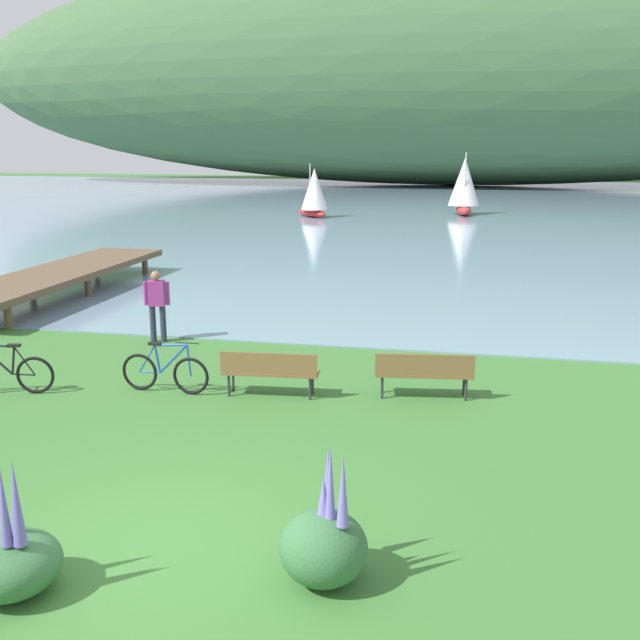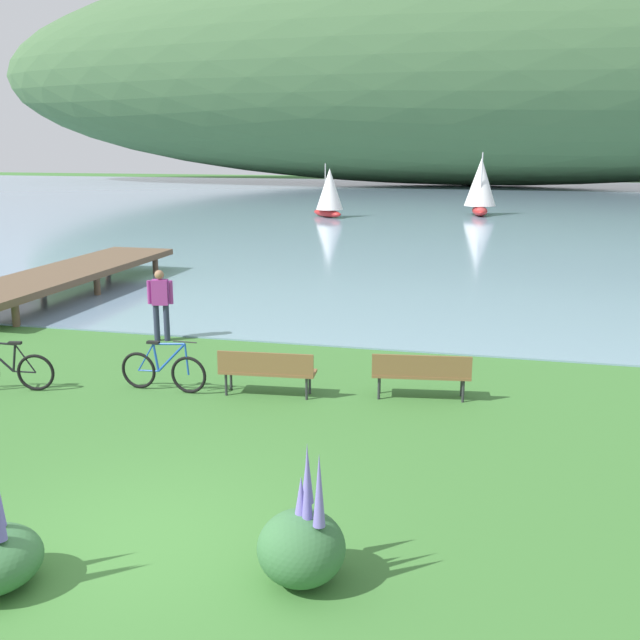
{
  "view_description": "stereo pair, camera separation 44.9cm",
  "coord_description": "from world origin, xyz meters",
  "px_view_note": "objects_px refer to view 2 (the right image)",
  "views": [
    {
      "loc": [
        3.57,
        -7.25,
        4.6
      ],
      "look_at": [
        0.41,
        7.44,
        1.0
      ],
      "focal_mm": 41.45,
      "sensor_mm": 36.0,
      "label": 1
    },
    {
      "loc": [
        4.0,
        -7.15,
        4.6
      ],
      "look_at": [
        0.41,
        7.44,
        1.0
      ],
      "focal_mm": 41.45,
      "sensor_mm": 36.0,
      "label": 2
    }
  ],
  "objects_px": {
    "bicycle_beside_path": "(8,370)",
    "park_bench_near_camera": "(421,372)",
    "bicycle_leaning_near_bench": "(163,371)",
    "sailboat_far_off": "(481,186)",
    "person_at_shoreline": "(160,301)",
    "park_bench_further_along": "(267,369)",
    "sailboat_toward_hillside": "(329,192)"
  },
  "relations": [
    {
      "from": "sailboat_far_off",
      "to": "sailboat_toward_hillside",
      "type": "bearing_deg",
      "value": -156.78
    },
    {
      "from": "person_at_shoreline",
      "to": "park_bench_further_along",
      "type": "bearing_deg",
      "value": -41.14
    },
    {
      "from": "park_bench_near_camera",
      "to": "person_at_shoreline",
      "type": "xyz_separation_m",
      "value": [
        -6.47,
        2.69,
        0.46
      ]
    },
    {
      "from": "park_bench_further_along",
      "to": "sailboat_toward_hillside",
      "type": "distance_m",
      "value": 33.98
    },
    {
      "from": "park_bench_near_camera",
      "to": "sailboat_toward_hillside",
      "type": "xyz_separation_m",
      "value": [
        -9.39,
        32.8,
        1.09
      ]
    },
    {
      "from": "person_at_shoreline",
      "to": "sailboat_toward_hillside",
      "type": "relative_size",
      "value": 0.51
    },
    {
      "from": "park_bench_near_camera",
      "to": "sailboat_toward_hillside",
      "type": "bearing_deg",
      "value": 105.98
    },
    {
      "from": "bicycle_leaning_near_bench",
      "to": "sailboat_far_off",
      "type": "height_order",
      "value": "sailboat_far_off"
    },
    {
      "from": "park_bench_near_camera",
      "to": "bicycle_beside_path",
      "type": "bearing_deg",
      "value": -169.78
    },
    {
      "from": "bicycle_beside_path",
      "to": "person_at_shoreline",
      "type": "xyz_separation_m",
      "value": [
        1.22,
        4.08,
        0.58
      ]
    },
    {
      "from": "park_bench_further_along",
      "to": "park_bench_near_camera",
      "type": "bearing_deg",
      "value": 10.27
    },
    {
      "from": "bicycle_beside_path",
      "to": "park_bench_near_camera",
      "type": "bearing_deg",
      "value": 10.22
    },
    {
      "from": "park_bench_further_along",
      "to": "bicycle_leaning_near_bench",
      "type": "height_order",
      "value": "bicycle_leaning_near_bench"
    },
    {
      "from": "park_bench_near_camera",
      "to": "bicycle_leaning_near_bench",
      "type": "relative_size",
      "value": 1.04
    },
    {
      "from": "person_at_shoreline",
      "to": "sailboat_far_off",
      "type": "height_order",
      "value": "sailboat_far_off"
    },
    {
      "from": "park_bench_further_along",
      "to": "sailboat_far_off",
      "type": "bearing_deg",
      "value": 86.01
    },
    {
      "from": "park_bench_further_along",
      "to": "person_at_shoreline",
      "type": "bearing_deg",
      "value": 138.86
    },
    {
      "from": "park_bench_near_camera",
      "to": "person_at_shoreline",
      "type": "relative_size",
      "value": 1.08
    },
    {
      "from": "park_bench_near_camera",
      "to": "bicycle_beside_path",
      "type": "relative_size",
      "value": 1.06
    },
    {
      "from": "park_bench_further_along",
      "to": "bicycle_beside_path",
      "type": "xyz_separation_m",
      "value": [
        -4.88,
        -0.88,
        -0.12
      ]
    },
    {
      "from": "park_bench_near_camera",
      "to": "bicycle_beside_path",
      "type": "height_order",
      "value": "bicycle_beside_path"
    },
    {
      "from": "park_bench_further_along",
      "to": "person_at_shoreline",
      "type": "height_order",
      "value": "person_at_shoreline"
    },
    {
      "from": "bicycle_leaning_near_bench",
      "to": "sailboat_toward_hillside",
      "type": "xyz_separation_m",
      "value": [
        -4.59,
        33.5,
        1.21
      ]
    },
    {
      "from": "bicycle_leaning_near_bench",
      "to": "sailboat_far_off",
      "type": "xyz_separation_m",
      "value": [
        4.6,
        37.44,
        1.53
      ]
    },
    {
      "from": "park_bench_near_camera",
      "to": "bicycle_leaning_near_bench",
      "type": "distance_m",
      "value": 4.86
    },
    {
      "from": "sailboat_toward_hillside",
      "to": "park_bench_further_along",
      "type": "bearing_deg",
      "value": -78.81
    },
    {
      "from": "bicycle_leaning_near_bench",
      "to": "sailboat_far_off",
      "type": "bearing_deg",
      "value": 82.99
    },
    {
      "from": "park_bench_further_along",
      "to": "sailboat_toward_hillside",
      "type": "height_order",
      "value": "sailboat_toward_hillside"
    },
    {
      "from": "park_bench_further_along",
      "to": "sailboat_far_off",
      "type": "xyz_separation_m",
      "value": [
        2.6,
        37.26,
        1.41
      ]
    },
    {
      "from": "sailboat_toward_hillside",
      "to": "bicycle_leaning_near_bench",
      "type": "bearing_deg",
      "value": -82.2
    },
    {
      "from": "park_bench_near_camera",
      "to": "bicycle_beside_path",
      "type": "xyz_separation_m",
      "value": [
        -7.69,
        -1.39,
        -0.12
      ]
    },
    {
      "from": "park_bench_further_along",
      "to": "sailboat_far_off",
      "type": "height_order",
      "value": "sailboat_far_off"
    }
  ]
}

